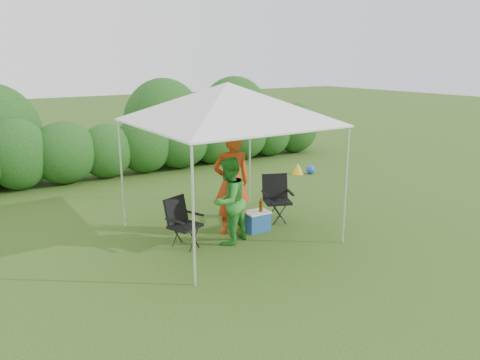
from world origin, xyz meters
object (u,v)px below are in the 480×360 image
chair_left (181,219)px  woman (229,201)px  cooler (257,221)px  man (232,183)px  canopy (228,103)px  chair_right (276,195)px

chair_left → woman: woman is taller
woman → cooler: (0.77, 0.21, -0.59)m
man → chair_left: bearing=19.1°
canopy → chair_right: canopy is taller
woman → man: bearing=-150.1°
canopy → cooler: canopy is taller
canopy → cooler: size_ratio=6.60×
chair_right → chair_left: (-2.26, -0.22, -0.03)m
man → cooler: bearing=169.8°
canopy → man: 1.49m
man → canopy: bearing=37.2°
canopy → chair_left: 2.20m
chair_right → man: bearing=-151.2°
chair_right → man: 1.24m
chair_right → man: size_ratio=0.48×
chair_left → cooler: 1.59m
chair_right → cooler: size_ratio=2.00×
canopy → chair_right: size_ratio=3.31×
canopy → woman: (-0.22, -0.37, -1.68)m
man → cooler: 0.92m
canopy → chair_right: bearing=7.3°
canopy → chair_left: (-1.00, -0.06, -1.96)m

